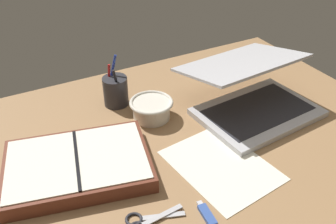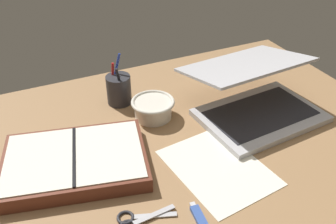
{
  "view_description": "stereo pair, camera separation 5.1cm",
  "coord_description": "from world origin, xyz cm",
  "px_view_note": "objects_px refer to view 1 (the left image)",
  "views": [
    {
      "loc": [
        -36.68,
        -66.75,
        66.99
      ],
      "look_at": [
        3.32,
        8.23,
        9.0
      ],
      "focal_mm": 40.0,
      "sensor_mm": 36.0,
      "label": 1
    },
    {
      "loc": [
        -32.16,
        -69.0,
        66.99
      ],
      "look_at": [
        3.32,
        8.23,
        9.0
      ],
      "focal_mm": 40.0,
      "sensor_mm": 36.0,
      "label": 2
    }
  ],
  "objects_px": {
    "pen_cup": "(115,91)",
    "scissors": "(142,222)",
    "bowl": "(151,108)",
    "planner": "(78,165)",
    "laptop": "(252,95)"
  },
  "relations": [
    {
      "from": "pen_cup",
      "to": "planner",
      "type": "xyz_separation_m",
      "value": [
        -0.2,
        -0.25,
        -0.03
      ]
    },
    {
      "from": "laptop",
      "to": "planner",
      "type": "xyz_separation_m",
      "value": [
        -0.55,
        -0.02,
        -0.03
      ]
    },
    {
      "from": "pen_cup",
      "to": "scissors",
      "type": "xyz_separation_m",
      "value": [
        -0.13,
        -0.47,
        -0.04
      ]
    },
    {
      "from": "pen_cup",
      "to": "scissors",
      "type": "height_order",
      "value": "pen_cup"
    },
    {
      "from": "bowl",
      "to": "planner",
      "type": "xyz_separation_m",
      "value": [
        -0.26,
        -0.13,
        -0.01
      ]
    },
    {
      "from": "pen_cup",
      "to": "scissors",
      "type": "bearing_deg",
      "value": -105.03
    },
    {
      "from": "bowl",
      "to": "scissors",
      "type": "height_order",
      "value": "bowl"
    },
    {
      "from": "scissors",
      "to": "bowl",
      "type": "bearing_deg",
      "value": 68.46
    },
    {
      "from": "pen_cup",
      "to": "planner",
      "type": "bearing_deg",
      "value": -128.78
    },
    {
      "from": "pen_cup",
      "to": "planner",
      "type": "height_order",
      "value": "pen_cup"
    },
    {
      "from": "laptop",
      "to": "bowl",
      "type": "xyz_separation_m",
      "value": [
        -0.29,
        0.11,
        -0.02
      ]
    },
    {
      "from": "laptop",
      "to": "planner",
      "type": "relative_size",
      "value": 0.95
    },
    {
      "from": "scissors",
      "to": "planner",
      "type": "bearing_deg",
      "value": 115.76
    },
    {
      "from": "planner",
      "to": "scissors",
      "type": "height_order",
      "value": "planner"
    },
    {
      "from": "scissors",
      "to": "laptop",
      "type": "bearing_deg",
      "value": 33.91
    }
  ]
}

